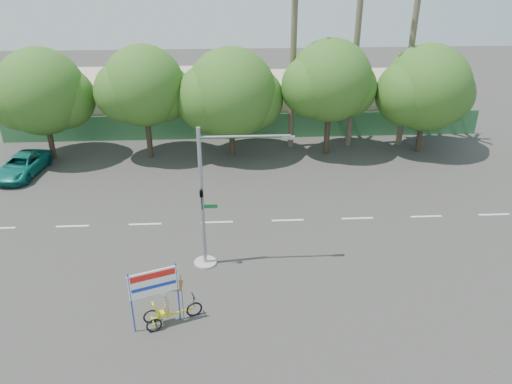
{
  "coord_description": "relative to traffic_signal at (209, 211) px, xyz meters",
  "views": [
    {
      "loc": [
        -1.14,
        -16.41,
        14.02
      ],
      "look_at": [
        0.02,
        4.67,
        3.5
      ],
      "focal_mm": 35.0,
      "sensor_mm": 36.0,
      "label": 1
    }
  ],
  "objects": [
    {
      "name": "ground",
      "position": [
        2.2,
        -3.98,
        -2.92
      ],
      "size": [
        120.0,
        120.0,
        0.0
      ],
      "primitive_type": "plane",
      "color": "#33302D",
      "rests_on": "ground"
    },
    {
      "name": "fence",
      "position": [
        2.2,
        17.52,
        -1.92
      ],
      "size": [
        38.0,
        0.08,
        2.0
      ],
      "primitive_type": "cube",
      "color": "#336B3D",
      "rests_on": "ground"
    },
    {
      "name": "building_left",
      "position": [
        -7.8,
        22.02,
        -0.92
      ],
      "size": [
        12.0,
        8.0,
        4.0
      ],
      "primitive_type": "cube",
      "color": "#BCAC95",
      "rests_on": "ground"
    },
    {
      "name": "building_right",
      "position": [
        10.2,
        22.02,
        -1.12
      ],
      "size": [
        14.0,
        8.0,
        3.6
      ],
      "primitive_type": "cube",
      "color": "#BCAC95",
      "rests_on": "ground"
    },
    {
      "name": "tree_far_left",
      "position": [
        -11.85,
        14.02,
        1.84
      ],
      "size": [
        7.14,
        6.0,
        7.96
      ],
      "color": "#473828",
      "rests_on": "ground"
    },
    {
      "name": "tree_left",
      "position": [
        -4.85,
        14.02,
        2.14
      ],
      "size": [
        6.66,
        5.6,
        8.07
      ],
      "color": "#473828",
      "rests_on": "ground"
    },
    {
      "name": "tree_center",
      "position": [
        1.14,
        14.02,
        1.55
      ],
      "size": [
        7.62,
        6.4,
        7.85
      ],
      "color": "#473828",
      "rests_on": "ground"
    },
    {
      "name": "tree_right",
      "position": [
        8.15,
        14.02,
        2.32
      ],
      "size": [
        6.9,
        5.8,
        8.36
      ],
      "color": "#473828",
      "rests_on": "ground"
    },
    {
      "name": "tree_far_right",
      "position": [
        15.15,
        14.02,
        1.73
      ],
      "size": [
        7.38,
        6.2,
        7.94
      ],
      "color": "#473828",
      "rests_on": "ground"
    },
    {
      "name": "palm_tall",
      "position": [
        10.2,
        15.52,
        7.55
      ],
      "size": [
        3.73,
        3.79,
        17.45
      ],
      "color": "#70604C",
      "rests_on": "ground"
    },
    {
      "name": "palm_mid",
      "position": [
        14.2,
        15.52,
        6.48
      ],
      "size": [
        3.73,
        3.79,
        15.45
      ],
      "color": "#70604C",
      "rests_on": "ground"
    },
    {
      "name": "palm_short",
      "position": [
        5.7,
        15.52,
        5.94
      ],
      "size": [
        3.73,
        3.79,
        14.45
      ],
      "color": "#70604C",
      "rests_on": "ground"
    },
    {
      "name": "traffic_signal",
      "position": [
        0.0,
        0.0,
        0.0
      ],
      "size": [
        4.72,
        1.1,
        7.0
      ],
      "color": "gray",
      "rests_on": "ground"
    },
    {
      "name": "trike_billboard",
      "position": [
        -1.82,
        -4.23,
        -1.77
      ],
      "size": [
        2.74,
        1.25,
        2.84
      ],
      "rotation": [
        0.0,
        0.0,
        0.35
      ],
      "color": "black",
      "rests_on": "ground"
    },
    {
      "name": "pickup_truck",
      "position": [
        -12.99,
        11.22,
        -2.24
      ],
      "size": [
        2.89,
        5.17,
        1.37
      ],
      "primitive_type": "imported",
      "rotation": [
        0.0,
        0.0,
        -0.13
      ],
      "color": "#0F6C63",
      "rests_on": "ground"
    }
  ]
}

